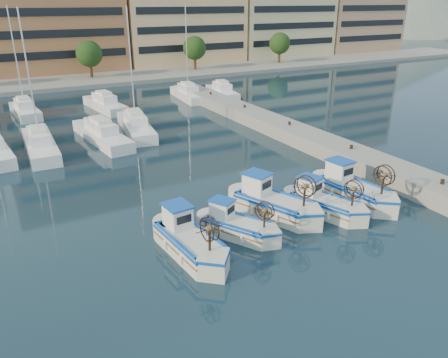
# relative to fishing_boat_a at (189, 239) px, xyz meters

# --- Properties ---
(ground) EXTENTS (300.00, 300.00, 0.00)m
(ground) POSITION_rel_fishing_boat_a_xyz_m (3.65, -0.07, -0.81)
(ground) COLOR #1B3546
(ground) RESTS_ON ground
(quay) EXTENTS (3.00, 60.00, 1.20)m
(quay) POSITION_rel_fishing_boat_a_xyz_m (16.65, 7.93, -0.21)
(quay) COLOR gray
(quay) RESTS_ON ground
(waterfront) EXTENTS (180.00, 40.00, 25.60)m
(waterfront) POSITION_rel_fishing_boat_a_xyz_m (12.88, 64.97, 10.29)
(waterfront) COLOR gray
(waterfront) RESTS_ON ground
(hill_east) EXTENTS (160.00, 160.00, 50.00)m
(hill_east) POSITION_rel_fishing_boat_a_xyz_m (143.65, 109.93, -0.81)
(hill_east) COLOR slate
(hill_east) RESTS_ON ground
(yacht_marina) EXTENTS (37.20, 22.42, 11.50)m
(yacht_marina) POSITION_rel_fishing_boat_a_xyz_m (0.60, 27.27, -0.28)
(yacht_marina) COLOR white
(yacht_marina) RESTS_ON ground
(fishing_boat_a) EXTENTS (2.30, 4.77, 2.92)m
(fishing_boat_a) POSITION_rel_fishing_boat_a_xyz_m (0.00, 0.00, 0.00)
(fishing_boat_a) COLOR silver
(fishing_boat_a) RESTS_ON ground
(fishing_boat_b) EXTENTS (3.23, 4.03, 2.44)m
(fishing_boat_b) POSITION_rel_fishing_boat_a_xyz_m (3.02, 0.40, -0.13)
(fishing_boat_b) COLOR silver
(fishing_boat_b) RESTS_ON ground
(fishing_boat_c) EXTENTS (3.57, 5.09, 3.07)m
(fishing_boat_c) POSITION_rel_fishing_boat_a_xyz_m (6.13, 1.50, 0.04)
(fishing_boat_c) COLOR silver
(fishing_boat_c) RESTS_ON ground
(fishing_boat_d) EXTENTS (3.00, 4.42, 2.67)m
(fishing_boat_d) POSITION_rel_fishing_boat_a_xyz_m (8.95, 0.23, -0.07)
(fishing_boat_d) COLOR silver
(fishing_boat_d) RESTS_ON ground
(fishing_boat_e) EXTENTS (2.58, 5.04, 3.07)m
(fishing_boat_e) POSITION_rel_fishing_boat_a_xyz_m (11.76, 0.71, 0.04)
(fishing_boat_e) COLOR silver
(fishing_boat_e) RESTS_ON ground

